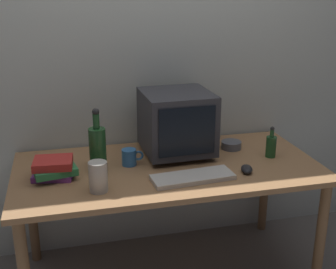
{
  "coord_description": "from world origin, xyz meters",
  "views": [
    {
      "loc": [
        -0.54,
        -2.17,
        1.66
      ],
      "look_at": [
        0.0,
        0.0,
        0.88
      ],
      "focal_mm": 47.56,
      "sensor_mm": 36.0,
      "label": 1
    }
  ],
  "objects_px": {
    "bottle_tall": "(98,147)",
    "metal_canister": "(98,177)",
    "computer_mouse": "(247,169)",
    "book_stack": "(54,169)",
    "keyboard": "(193,177)",
    "mug": "(130,157)",
    "crt_monitor": "(177,123)",
    "cd_spindle": "(231,145)",
    "bottle_short": "(271,146)"
  },
  "relations": [
    {
      "from": "bottle_tall",
      "to": "metal_canister",
      "type": "height_order",
      "value": "bottle_tall"
    },
    {
      "from": "computer_mouse",
      "to": "book_stack",
      "type": "relative_size",
      "value": 0.42
    },
    {
      "from": "keyboard",
      "to": "mug",
      "type": "height_order",
      "value": "mug"
    },
    {
      "from": "crt_monitor",
      "to": "keyboard",
      "type": "height_order",
      "value": "crt_monitor"
    },
    {
      "from": "book_stack",
      "to": "metal_canister",
      "type": "height_order",
      "value": "metal_canister"
    },
    {
      "from": "metal_canister",
      "to": "cd_spindle",
      "type": "bearing_deg",
      "value": 24.97
    },
    {
      "from": "book_stack",
      "to": "cd_spindle",
      "type": "xyz_separation_m",
      "value": [
        1.04,
        0.18,
        -0.03
      ]
    },
    {
      "from": "keyboard",
      "to": "book_stack",
      "type": "height_order",
      "value": "book_stack"
    },
    {
      "from": "bottle_tall",
      "to": "book_stack",
      "type": "height_order",
      "value": "bottle_tall"
    },
    {
      "from": "crt_monitor",
      "to": "bottle_tall",
      "type": "bearing_deg",
      "value": -166.48
    },
    {
      "from": "keyboard",
      "to": "bottle_short",
      "type": "distance_m",
      "value": 0.56
    },
    {
      "from": "cd_spindle",
      "to": "book_stack",
      "type": "bearing_deg",
      "value": -169.93
    },
    {
      "from": "crt_monitor",
      "to": "keyboard",
      "type": "distance_m",
      "value": 0.4
    },
    {
      "from": "crt_monitor",
      "to": "mug",
      "type": "distance_m",
      "value": 0.34
    },
    {
      "from": "computer_mouse",
      "to": "bottle_short",
      "type": "relative_size",
      "value": 0.55
    },
    {
      "from": "crt_monitor",
      "to": "bottle_tall",
      "type": "distance_m",
      "value": 0.48
    },
    {
      "from": "keyboard",
      "to": "bottle_tall",
      "type": "relative_size",
      "value": 1.24
    },
    {
      "from": "cd_spindle",
      "to": "metal_canister",
      "type": "relative_size",
      "value": 0.8
    },
    {
      "from": "keyboard",
      "to": "metal_canister",
      "type": "relative_size",
      "value": 2.8
    },
    {
      "from": "crt_monitor",
      "to": "mug",
      "type": "relative_size",
      "value": 3.33
    },
    {
      "from": "keyboard",
      "to": "cd_spindle",
      "type": "bearing_deg",
      "value": 41.6
    },
    {
      "from": "bottle_short",
      "to": "book_stack",
      "type": "bearing_deg",
      "value": -179.66
    },
    {
      "from": "bottle_short",
      "to": "cd_spindle",
      "type": "distance_m",
      "value": 0.25
    },
    {
      "from": "cd_spindle",
      "to": "metal_canister",
      "type": "bearing_deg",
      "value": -155.03
    },
    {
      "from": "keyboard",
      "to": "cd_spindle",
      "type": "xyz_separation_m",
      "value": [
        0.35,
        0.37,
        0.01
      ]
    },
    {
      "from": "bottle_tall",
      "to": "metal_canister",
      "type": "relative_size",
      "value": 2.26
    },
    {
      "from": "bottle_tall",
      "to": "mug",
      "type": "bearing_deg",
      "value": 6.48
    },
    {
      "from": "bottle_short",
      "to": "mug",
      "type": "bearing_deg",
      "value": 174.72
    },
    {
      "from": "keyboard",
      "to": "metal_canister",
      "type": "bearing_deg",
      "value": 177.87
    },
    {
      "from": "keyboard",
      "to": "book_stack",
      "type": "xyz_separation_m",
      "value": [
        -0.68,
        0.18,
        0.04
      ]
    },
    {
      "from": "metal_canister",
      "to": "computer_mouse",
      "type": "bearing_deg",
      "value": 2.68
    },
    {
      "from": "bottle_short",
      "to": "mug",
      "type": "distance_m",
      "value": 0.81
    },
    {
      "from": "crt_monitor",
      "to": "bottle_tall",
      "type": "relative_size",
      "value": 1.18
    },
    {
      "from": "bottle_short",
      "to": "metal_canister",
      "type": "distance_m",
      "value": 1.02
    },
    {
      "from": "metal_canister",
      "to": "bottle_short",
      "type": "bearing_deg",
      "value": 11.84
    },
    {
      "from": "book_stack",
      "to": "keyboard",
      "type": "bearing_deg",
      "value": -14.99
    },
    {
      "from": "mug",
      "to": "bottle_short",
      "type": "bearing_deg",
      "value": -5.28
    },
    {
      "from": "mug",
      "to": "cd_spindle",
      "type": "relative_size",
      "value": 1.0
    },
    {
      "from": "crt_monitor",
      "to": "book_stack",
      "type": "relative_size",
      "value": 1.68
    },
    {
      "from": "bottle_tall",
      "to": "mug",
      "type": "relative_size",
      "value": 2.83
    },
    {
      "from": "computer_mouse",
      "to": "book_stack",
      "type": "distance_m",
      "value": 1.0
    },
    {
      "from": "metal_canister",
      "to": "mug",
      "type": "bearing_deg",
      "value": 55.34
    },
    {
      "from": "bottle_short",
      "to": "cd_spindle",
      "type": "height_order",
      "value": "bottle_short"
    },
    {
      "from": "computer_mouse",
      "to": "bottle_tall",
      "type": "xyz_separation_m",
      "value": [
        -0.75,
        0.23,
        0.11
      ]
    },
    {
      "from": "computer_mouse",
      "to": "cd_spindle",
      "type": "bearing_deg",
      "value": 99.14
    },
    {
      "from": "bottle_tall",
      "to": "book_stack",
      "type": "bearing_deg",
      "value": -164.99
    },
    {
      "from": "crt_monitor",
      "to": "computer_mouse",
      "type": "distance_m",
      "value": 0.48
    },
    {
      "from": "computer_mouse",
      "to": "crt_monitor",
      "type": "bearing_deg",
      "value": 148.21
    },
    {
      "from": "bottle_tall",
      "to": "cd_spindle",
      "type": "xyz_separation_m",
      "value": [
        0.8,
        0.12,
        -0.1
      ]
    },
    {
      "from": "crt_monitor",
      "to": "mug",
      "type": "xyz_separation_m",
      "value": [
        -0.29,
        -0.09,
        -0.15
      ]
    }
  ]
}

